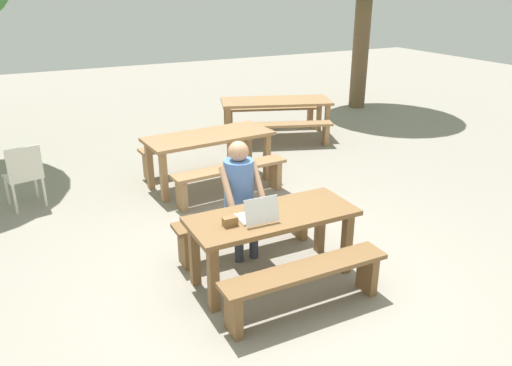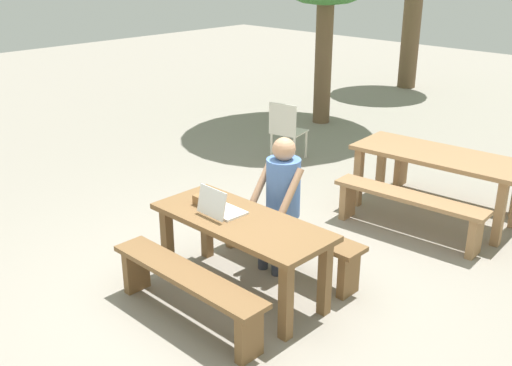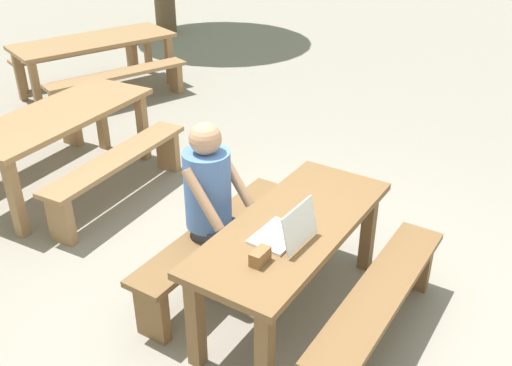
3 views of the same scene
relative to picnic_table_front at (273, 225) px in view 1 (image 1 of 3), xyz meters
The scene contains 14 objects.
ground_plane 0.61m from the picnic_table_front, ahead, with size 30.00×30.00×0.00m, color gray.
picnic_table_front is the anchor object (origin of this frame).
bench_near 0.69m from the picnic_table_front, 90.00° to the right, with size 1.65×0.30×0.47m.
bench_far 0.69m from the picnic_table_front, 90.00° to the left, with size 1.65×0.30×0.47m.
laptop 0.28m from the picnic_table_front, 162.18° to the right, with size 0.35×0.33×0.27m.
small_pouch 0.51m from the picnic_table_front, behind, with size 0.14×0.07×0.09m.
person_seated 0.63m from the picnic_table_front, 96.88° to the left, with size 0.44×0.42×1.32m.
plastic_chair 3.72m from the picnic_table_front, 125.01° to the left, with size 0.52×0.52×0.89m.
picnic_table_mid 5.16m from the picnic_table_front, 60.79° to the left, with size 2.28×1.50×0.74m.
bench_mid_south 4.52m from the picnic_table_front, 59.38° to the left, with size 1.90×0.92×0.44m.
bench_mid_north 5.81m from the picnic_table_front, 61.88° to the left, with size 1.90×0.92×0.44m.
picnic_table_rear 2.78m from the picnic_table_front, 81.48° to the left, with size 1.94×0.91×0.78m.
bench_rear_south 2.15m from the picnic_table_front, 77.48° to the left, with size 1.72×0.43×0.48m.
bench_rear_north 3.44m from the picnic_table_front, 83.96° to the left, with size 1.72×0.43×0.48m.
Camera 1 is at (-2.15, -3.91, 2.86)m, focal length 34.90 mm.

